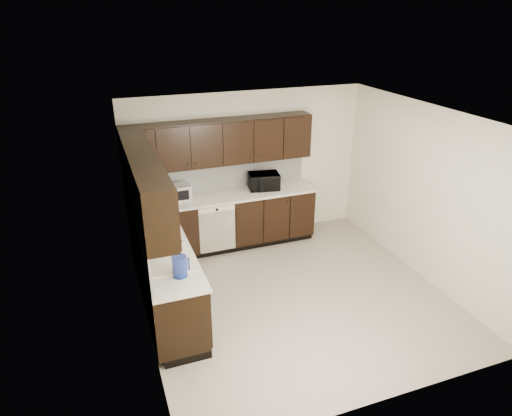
{
  "coord_description": "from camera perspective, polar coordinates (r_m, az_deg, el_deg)",
  "views": [
    {
      "loc": [
        -2.34,
        -4.81,
        3.7
      ],
      "look_at": [
        -0.35,
        0.6,
        1.14
      ],
      "focal_mm": 32.0,
      "sensor_mm": 36.0,
      "label": 1
    }
  ],
  "objects": [
    {
      "name": "floor",
      "position": [
        6.5,
        4.81,
        -10.84
      ],
      "size": [
        4.0,
        4.0,
        0.0
      ],
      "primitive_type": "plane",
      "color": "#A99D8C",
      "rests_on": "ground"
    },
    {
      "name": "toaster_oven",
      "position": [
        7.16,
        -9.77,
        1.91
      ],
      "size": [
        0.4,
        0.32,
        0.23
      ],
      "primitive_type": "cube",
      "rotation": [
        0.0,
        0.0,
        0.13
      ],
      "color": "silver",
      "rests_on": "countertop"
    },
    {
      "name": "dishwasher",
      "position": [
        7.16,
        -4.87,
        -2.28
      ],
      "size": [
        0.58,
        0.04,
        0.78
      ],
      "color": "beige",
      "rests_on": "lower_cabinets"
    },
    {
      "name": "lower_cabinets",
      "position": [
        6.9,
        -6.61,
        -4.69
      ],
      "size": [
        3.0,
        2.8,
        0.9
      ],
      "color": "black",
      "rests_on": "floor"
    },
    {
      "name": "wall_right",
      "position": [
        6.92,
        20.41,
        1.65
      ],
      "size": [
        0.02,
        4.0,
        2.5
      ],
      "primitive_type": "cube",
      "color": "beige",
      "rests_on": "floor"
    },
    {
      "name": "storage_bin",
      "position": [
        6.74,
        -12.78,
        0.08
      ],
      "size": [
        0.57,
        0.45,
        0.2
      ],
      "primitive_type": "cube",
      "rotation": [
        0.0,
        0.0,
        -0.13
      ],
      "color": "white",
      "rests_on": "countertop"
    },
    {
      "name": "countertop",
      "position": [
        6.67,
        -6.83,
        -0.88
      ],
      "size": [
        3.03,
        2.83,
        0.04
      ],
      "color": "beige",
      "rests_on": "lower_cabinets"
    },
    {
      "name": "wall_back",
      "position": [
        7.6,
        -1.16,
        5.14
      ],
      "size": [
        4.0,
        0.02,
        2.5
      ],
      "primitive_type": "cube",
      "color": "beige",
      "rests_on": "floor"
    },
    {
      "name": "teal_tumbler",
      "position": [
        6.41,
        -11.13,
        -1.16
      ],
      "size": [
        0.08,
        0.08,
        0.18
      ],
      "primitive_type": "cylinder",
      "rotation": [
        0.0,
        0.0,
        0.04
      ],
      "color": "#0C8C88",
      "rests_on": "countertop"
    },
    {
      "name": "wall_front",
      "position": [
        4.4,
        16.49,
        -11.05
      ],
      "size": [
        4.0,
        0.02,
        2.5
      ],
      "primitive_type": "cube",
      "color": "beige",
      "rests_on": "floor"
    },
    {
      "name": "ceiling",
      "position": [
        5.48,
        5.72,
        11.17
      ],
      "size": [
        4.0,
        4.0,
        0.0
      ],
      "primitive_type": "plane",
      "rotation": [
        3.14,
        0.0,
        0.0
      ],
      "color": "white",
      "rests_on": "wall_back"
    },
    {
      "name": "microwave",
      "position": [
        7.47,
        0.98,
        3.36
      ],
      "size": [
        0.54,
        0.41,
        0.27
      ],
      "primitive_type": "imported",
      "rotation": [
        0.0,
        0.0,
        -0.16
      ],
      "color": "black",
      "rests_on": "countertop"
    },
    {
      "name": "soap_bottle_a",
      "position": [
        5.83,
        -9.9,
        -3.65
      ],
      "size": [
        0.11,
        0.11,
        0.19
      ],
      "primitive_type": "imported",
      "rotation": [
        0.0,
        0.0,
        -0.37
      ],
      "color": "gray",
      "rests_on": "countertop"
    },
    {
      "name": "backsplash",
      "position": [
        6.72,
        -9.1,
        1.59
      ],
      "size": [
        3.0,
        2.8,
        0.48
      ],
      "color": "white",
      "rests_on": "countertop"
    },
    {
      "name": "wall_left",
      "position": [
        5.41,
        -14.4,
        -3.83
      ],
      "size": [
        0.02,
        4.0,
        2.5
      ],
      "primitive_type": "cube",
      "color": "beige",
      "rests_on": "floor"
    },
    {
      "name": "soap_bottle_b",
      "position": [
        6.18,
        -12.91,
        -2.16
      ],
      "size": [
        0.1,
        0.1,
        0.21
      ],
      "primitive_type": "imported",
      "rotation": [
        0.0,
        0.0,
        -0.2
      ],
      "color": "gray",
      "rests_on": "countertop"
    },
    {
      "name": "upper_cabinets",
      "position": [
        6.43,
        -8.22,
        6.23
      ],
      "size": [
        3.0,
        2.8,
        0.7
      ],
      "color": "black",
      "rests_on": "wall_back"
    },
    {
      "name": "blue_pitcher",
      "position": [
        5.15,
        -9.54,
        -7.21
      ],
      "size": [
        0.18,
        0.18,
        0.25
      ],
      "primitive_type": "cylinder",
      "rotation": [
        0.0,
        0.0,
        0.11
      ],
      "color": "navy",
      "rests_on": "countertop"
    },
    {
      "name": "paper_towel_roll",
      "position": [
        6.72,
        -12.57,
        0.54
      ],
      "size": [
        0.18,
        0.18,
        0.31
      ],
      "primitive_type": "cylinder",
      "rotation": [
        0.0,
        0.0,
        -0.38
      ],
      "color": "white",
      "rests_on": "countertop"
    },
    {
      "name": "sink",
      "position": [
        5.6,
        -10.75,
        -6.75
      ],
      "size": [
        0.54,
        0.82,
        0.42
      ],
      "color": "beige",
      "rests_on": "countertop"
    }
  ]
}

